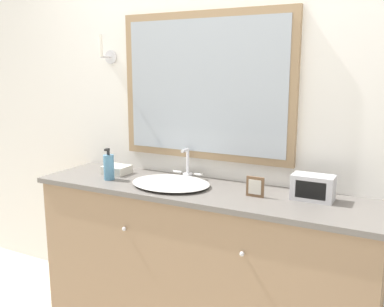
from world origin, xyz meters
TOP-DOWN VIEW (x-y plane):
  - wall_back at (-0.00, 0.55)m, footprint 8.00×0.18m
  - vanity_counter at (0.00, 0.26)m, footprint 2.03×0.52m
  - sink_basin at (-0.18, 0.25)m, footprint 0.47×0.43m
  - soap_bottle at (-0.59, 0.19)m, footprint 0.07×0.07m
  - appliance_box at (0.61, 0.35)m, footprint 0.21×0.12m
  - picture_frame at (0.33, 0.26)m, footprint 0.10×0.01m
  - hand_towel_near_sink at (-0.64, 0.33)m, footprint 0.16×0.14m

SIDE VIEW (x-z plane):
  - vanity_counter at x=0.00m, z-range 0.00..0.89m
  - sink_basin at x=-0.18m, z-range 0.82..1.01m
  - hand_towel_near_sink at x=-0.64m, z-range 0.89..0.95m
  - picture_frame at x=0.33m, z-range 0.89..1.00m
  - appliance_box at x=0.61m, z-range 0.89..1.03m
  - soap_bottle at x=-0.59m, z-range 0.87..1.07m
  - wall_back at x=0.00m, z-range 0.01..2.56m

